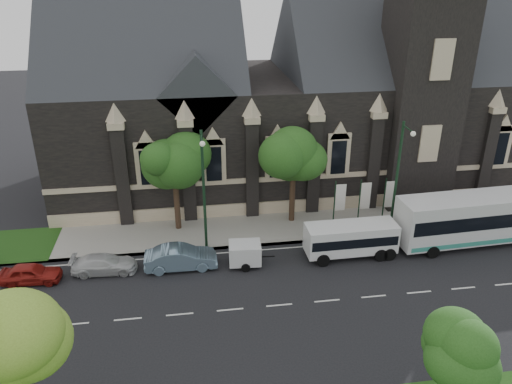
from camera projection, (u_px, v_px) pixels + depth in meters
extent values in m
plane|color=black|center=(279.00, 305.00, 30.10)|extent=(160.00, 160.00, 0.00)
cube|color=gray|center=(256.00, 229.00, 38.61)|extent=(80.00, 5.00, 0.15)
cube|color=black|center=(283.00, 128.00, 46.07)|extent=(40.00, 15.00, 10.00)
cube|color=#292B30|center=(147.00, 78.00, 42.40)|extent=(16.00, 15.00, 15.00)
cube|color=#292B30|center=(392.00, 71.00, 45.30)|extent=(20.00, 15.00, 15.00)
cube|color=#292B30|center=(196.00, 88.00, 38.88)|extent=(6.00, 6.00, 6.00)
cube|color=black|center=(419.00, 98.00, 40.32)|extent=(5.50, 5.50, 18.00)
cube|color=tan|center=(301.00, 177.00, 40.04)|extent=(40.00, 0.22, 0.40)
cube|color=tan|center=(300.00, 206.00, 41.13)|extent=(40.00, 0.25, 1.20)
cube|color=black|center=(277.00, 161.00, 38.98)|extent=(1.20, 0.12, 2.80)
sphere|color=olive|center=(2.00, 350.00, 17.82)|extent=(4.16, 4.16, 4.16)
sphere|color=olive|center=(27.00, 316.00, 18.30)|extent=(3.12, 3.12, 3.12)
sphere|color=#224E18|center=(467.00, 346.00, 20.48)|extent=(3.20, 3.20, 3.20)
sphere|color=#224E18|center=(475.00, 324.00, 20.85)|extent=(2.40, 2.40, 2.40)
cylinder|color=black|center=(292.00, 199.00, 39.11)|extent=(0.44, 0.44, 3.96)
sphere|color=#224E18|center=(294.00, 156.00, 37.58)|extent=(3.84, 3.84, 3.84)
sphere|color=#224E18|center=(301.00, 143.00, 38.02)|extent=(2.88, 2.88, 2.88)
cylinder|color=black|center=(177.00, 207.00, 37.92)|extent=(0.44, 0.44, 3.96)
sphere|color=#224E18|center=(174.00, 163.00, 36.42)|extent=(3.68, 3.68, 3.68)
sphere|color=#224E18|center=(183.00, 150.00, 36.84)|extent=(2.76, 2.76, 2.76)
cylinder|color=#16331E|center=(396.00, 181.00, 36.10)|extent=(0.20, 0.20, 9.00)
cylinder|color=#16331E|center=(408.00, 129.00, 33.63)|extent=(0.10, 1.60, 0.10)
sphere|color=silver|center=(413.00, 134.00, 32.95)|extent=(0.36, 0.36, 0.36)
cylinder|color=#16331E|center=(204.00, 192.00, 34.25)|extent=(0.20, 0.20, 9.00)
cylinder|color=#16331E|center=(202.00, 138.00, 31.78)|extent=(0.10, 1.60, 0.10)
sphere|color=silver|center=(202.00, 144.00, 31.10)|extent=(0.36, 0.36, 0.36)
cylinder|color=#16331E|center=(334.00, 205.00, 38.14)|extent=(0.10, 0.10, 4.00)
cube|color=white|center=(340.00, 198.00, 37.95)|extent=(0.80, 0.04, 2.20)
cylinder|color=#16331E|center=(359.00, 203.00, 38.41)|extent=(0.10, 0.10, 4.00)
cube|color=white|center=(365.00, 196.00, 38.22)|extent=(0.80, 0.04, 2.20)
cylinder|color=#16331E|center=(384.00, 202.00, 38.67)|extent=(0.10, 0.10, 4.00)
cube|color=white|center=(390.00, 194.00, 38.48)|extent=(0.80, 0.04, 2.20)
cube|color=silver|center=(484.00, 216.00, 36.12)|extent=(13.12, 3.36, 3.34)
cube|color=black|center=(485.00, 214.00, 36.03)|extent=(12.60, 3.37, 1.06)
cube|color=teal|center=(480.00, 233.00, 36.70)|extent=(12.60, 3.36, 0.35)
cylinder|color=black|center=(433.00, 252.00, 34.81)|extent=(0.91, 0.32, 0.90)
cylinder|color=black|center=(414.00, 233.00, 37.22)|extent=(0.91, 0.32, 0.90)
cube|color=silver|center=(351.00, 238.00, 34.64)|extent=(6.41, 2.10, 2.01)
cube|color=black|center=(351.00, 237.00, 34.61)|extent=(6.16, 2.13, 0.69)
cylinder|color=black|center=(323.00, 260.00, 33.83)|extent=(0.90, 0.29, 0.90)
cylinder|color=black|center=(315.00, 245.00, 35.63)|extent=(0.90, 0.29, 0.90)
cylinder|color=black|center=(381.00, 255.00, 34.44)|extent=(0.90, 0.29, 0.90)
cylinder|color=black|center=(370.00, 241.00, 36.24)|extent=(0.90, 0.29, 0.90)
cylinder|color=black|center=(389.00, 254.00, 34.53)|extent=(0.90, 0.29, 0.90)
cylinder|color=black|center=(379.00, 240.00, 36.33)|extent=(0.90, 0.29, 0.90)
cube|color=silver|center=(245.00, 253.00, 33.74)|extent=(2.26, 1.75, 1.40)
cylinder|color=black|center=(246.00, 268.00, 33.29)|extent=(0.62, 0.25, 0.60)
cylinder|color=black|center=(244.00, 255.00, 34.75)|extent=(0.62, 0.25, 0.60)
cylinder|color=black|center=(265.00, 257.00, 34.00)|extent=(1.29, 0.16, 0.08)
imported|color=#6D8A9E|center=(181.00, 258.00, 33.49)|extent=(4.88, 1.72, 1.61)
imported|color=maroon|center=(31.00, 273.00, 32.05)|extent=(3.88, 1.70, 1.30)
imported|color=silver|center=(104.00, 264.00, 33.12)|extent=(4.36, 1.92, 1.25)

